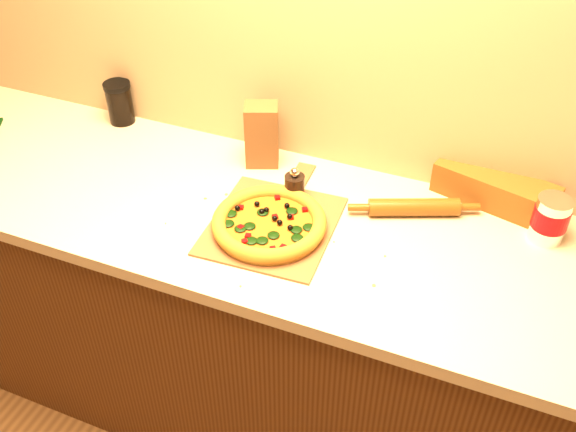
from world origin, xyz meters
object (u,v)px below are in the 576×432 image
(pizza, at_px, (269,223))
(pepper_grinder, at_px, (295,187))
(pizza_peel, at_px, (274,222))
(dark_jar, at_px, (120,102))
(rolling_pin, at_px, (414,207))
(coffee_canister, at_px, (550,218))

(pizza, relative_size, pepper_grinder, 2.85)
(pizza_peel, height_order, dark_jar, dark_jar)
(dark_jar, bearing_deg, pepper_grinder, -14.73)
(pizza, bearing_deg, pizza_peel, 91.32)
(pizza_peel, relative_size, dark_jar, 3.52)
(pepper_grinder, distance_m, rolling_pin, 0.34)
(pizza, height_order, rolling_pin, pizza)
(rolling_pin, height_order, dark_jar, dark_jar)
(pizza_peel, height_order, pepper_grinder, pepper_grinder)
(rolling_pin, relative_size, dark_jar, 2.42)
(pizza_peel, distance_m, pepper_grinder, 0.13)
(dark_jar, bearing_deg, pizza, -26.18)
(pizza_peel, relative_size, coffee_canister, 3.96)
(pizza_peel, distance_m, coffee_canister, 0.73)
(pizza_peel, relative_size, pepper_grinder, 4.64)
(pizza, height_order, pepper_grinder, pepper_grinder)
(pepper_grinder, bearing_deg, rolling_pin, 10.66)
(coffee_canister, relative_size, dark_jar, 0.89)
(pepper_grinder, bearing_deg, dark_jar, 165.27)
(pizza, height_order, coffee_canister, coffee_canister)
(rolling_pin, bearing_deg, dark_jar, 173.24)
(pizza_peel, bearing_deg, pizza, -91.58)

